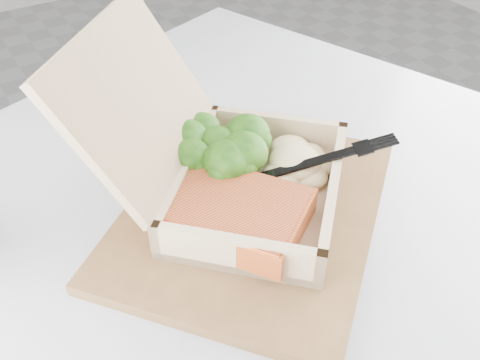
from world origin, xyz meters
TOP-DOWN VIEW (x-y plane):
  - floor at (0.00, 0.00)m, footprint 4.00×4.00m
  - cafe_table at (-0.27, -0.64)m, footprint 1.02×1.02m
  - serving_tray at (-0.28, -0.64)m, footprint 0.41×0.40m
  - takeout_container at (-0.30, -0.61)m, footprint 0.33×0.33m
  - salmon_fillet at (-0.32, -0.67)m, footprint 0.17×0.17m
  - broccoli_pile at (-0.28, -0.58)m, footprint 0.13×0.13m
  - mashed_potatoes at (-0.22, -0.63)m, footprint 0.10×0.08m
  - plastic_fork at (-0.24, -0.65)m, footprint 0.15×0.08m
  - receipt at (-0.36, -0.47)m, footprint 0.08×0.15m

SIDE VIEW (x-z plane):
  - floor at x=0.00m, z-range 0.00..0.00m
  - cafe_table at x=-0.27m, z-range 0.18..0.91m
  - receipt at x=-0.36m, z-range 0.73..0.73m
  - serving_tray at x=-0.28m, z-range 0.73..0.74m
  - salmon_fillet at x=-0.32m, z-range 0.75..0.78m
  - mashed_potatoes at x=-0.22m, z-range 0.75..0.79m
  - broccoli_pile at x=-0.28m, z-range 0.75..0.80m
  - plastic_fork at x=-0.24m, z-range 0.77..0.80m
  - takeout_container at x=-0.30m, z-range 0.70..0.88m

